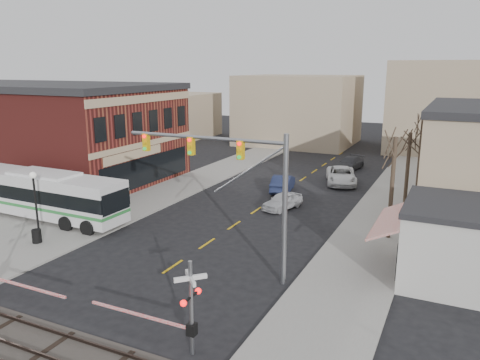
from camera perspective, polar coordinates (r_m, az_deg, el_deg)
name	(u,v)px	position (r m, az deg, el deg)	size (l,w,h in m)	color
ground	(152,281)	(26.17, -10.67, -11.97)	(160.00, 160.00, 0.00)	black
sidewalk_west	(193,182)	(46.90, -5.74, -0.18)	(5.00, 60.00, 0.12)	gray
sidewalk_east	(390,205)	(40.71, 17.83, -2.93)	(5.00, 60.00, 0.12)	gray
brick_building	(30,129)	(54.39, -24.21, 5.69)	(30.40, 15.40, 9.60)	maroon
tree_east_a	(392,188)	(32.03, 18.02, -0.97)	(0.28, 0.28, 6.75)	#382B21
tree_east_b	(407,174)	(37.87, 19.70, 0.73)	(0.28, 0.28, 6.30)	#382B21
tree_east_c	(420,151)	(45.60, 21.10, 3.27)	(0.28, 0.28, 7.20)	#382B21
transit_bus	(46,194)	(37.80, -22.57, -1.62)	(13.46, 3.13, 3.46)	silver
traffic_signal_mast	(238,174)	(24.65, -0.27, 0.78)	(9.59, 0.30, 8.00)	gray
rr_crossing_east	(182,307)	(19.27, -7.07, -15.11)	(5.60, 1.36, 4.00)	gray
street_lamp	(34,190)	(34.04, -23.78, -1.12)	(0.44, 0.44, 4.34)	black
trash_bin	(37,236)	(33.14, -23.54, -6.29)	(0.60, 0.60, 0.88)	black
car_a	(282,201)	(37.91, 5.20, -2.55)	(1.59, 3.96, 1.35)	#BABBBF
car_b	(283,183)	(43.24, 5.24, -0.37)	(1.66, 4.77, 1.57)	#192140
car_c	(341,176)	(46.93, 12.23, 0.53)	(2.71, 5.88, 1.64)	white
car_d	(350,163)	(53.64, 13.22, 1.98)	(1.99, 4.89, 1.42)	#3C3D41
pedestrian_near	(84,220)	(33.95, -18.43, -4.67)	(0.61, 0.40, 1.66)	#61544E
pedestrian_far	(107,204)	(37.26, -15.95, -2.89)	(0.80, 0.62, 1.65)	#384362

